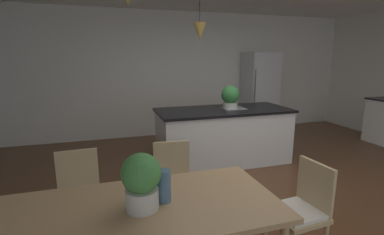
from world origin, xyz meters
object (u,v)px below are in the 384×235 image
at_px(refrigerator, 259,93).
at_px(potted_plant_on_island, 230,97).
at_px(dining_table, 138,215).
at_px(chair_kitchen_end, 301,209).
at_px(kitchen_island, 223,135).
at_px(vase_on_dining_table, 164,186).
at_px(potted_plant_on_table, 141,180).
at_px(chair_far_right, 173,182).
at_px(chair_far_left, 79,195).

bearing_deg(refrigerator, potted_plant_on_island, -132.72).
xyz_separation_m(dining_table, chair_kitchen_end, (1.37, 0.00, -0.19)).
xyz_separation_m(kitchen_island, vase_on_dining_table, (-1.48, -2.34, 0.38)).
height_order(refrigerator, potted_plant_on_table, refrigerator).
bearing_deg(vase_on_dining_table, chair_far_right, 72.15).
distance_m(kitchen_island, potted_plant_on_island, 0.65).
distance_m(dining_table, chair_far_right, 0.97).
bearing_deg(vase_on_dining_table, kitchen_island, 57.62).
height_order(chair_kitchen_end, potted_plant_on_table, potted_plant_on_table).
xyz_separation_m(dining_table, vase_on_dining_table, (0.20, 0.03, 0.18)).
relative_size(kitchen_island, potted_plant_on_table, 5.58).
distance_m(dining_table, kitchen_island, 2.90).
distance_m(refrigerator, vase_on_dining_table, 5.04).
relative_size(chair_far_left, kitchen_island, 0.40).
bearing_deg(kitchen_island, chair_kitchen_end, -97.44).
xyz_separation_m(chair_far_right, chair_kitchen_end, (0.91, -0.83, 0.00)).
bearing_deg(chair_far_left, potted_plant_on_island, 34.36).
xyz_separation_m(potted_plant_on_island, potted_plant_on_table, (-1.75, -2.39, -0.17)).
bearing_deg(dining_table, refrigerator, 50.49).
height_order(chair_far_right, refrigerator, refrigerator).
height_order(potted_plant_on_table, vase_on_dining_table, potted_plant_on_table).
bearing_deg(dining_table, chair_kitchen_end, 0.17).
bearing_deg(chair_far_right, refrigerator, 48.08).
bearing_deg(chair_far_left, dining_table, -61.48).
bearing_deg(potted_plant_on_table, vase_on_dining_table, 19.56).
bearing_deg(potted_plant_on_island, kitchen_island, 180.00).
bearing_deg(chair_kitchen_end, potted_plant_on_island, 79.93).
bearing_deg(refrigerator, potted_plant_on_table, -129.02).
distance_m(chair_kitchen_end, vase_on_dining_table, 1.23).
relative_size(chair_far_left, vase_on_dining_table, 3.75).
bearing_deg(kitchen_island, potted_plant_on_island, -0.00).
distance_m(dining_table, chair_far_left, 0.97).
relative_size(dining_table, potted_plant_on_table, 5.11).
relative_size(kitchen_island, potted_plant_on_island, 5.68).
xyz_separation_m(chair_far_right, kitchen_island, (1.22, 1.53, -0.01)).
distance_m(dining_table, potted_plant_on_table, 0.27).
distance_m(kitchen_island, potted_plant_on_table, 2.94).
xyz_separation_m(kitchen_island, potted_plant_on_table, (-1.64, -2.39, 0.47)).
height_order(dining_table, vase_on_dining_table, vase_on_dining_table).
relative_size(kitchen_island, vase_on_dining_table, 9.39).
distance_m(dining_table, potted_plant_on_island, 2.99).
bearing_deg(chair_kitchen_end, refrigerator, 64.22).
height_order(chair_kitchen_end, kitchen_island, kitchen_island).
distance_m(chair_kitchen_end, refrigerator, 4.46).
height_order(chair_far_left, potted_plant_on_island, potted_plant_on_island).
bearing_deg(chair_kitchen_end, chair_far_left, 155.54).
bearing_deg(chair_far_left, kitchen_island, 35.73).
distance_m(chair_kitchen_end, potted_plant_on_table, 1.41).
distance_m(chair_far_left, vase_on_dining_table, 1.10).
distance_m(dining_table, refrigerator, 5.19).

